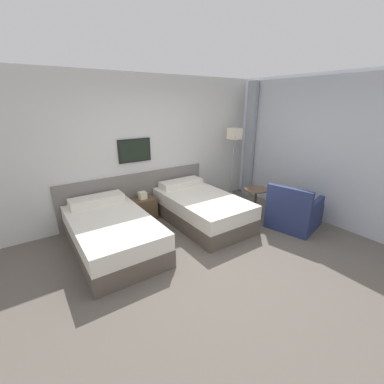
% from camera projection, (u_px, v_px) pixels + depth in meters
% --- Properties ---
extents(ground_plane, '(16.00, 16.00, 0.00)m').
position_uv_depth(ground_plane, '(219.00, 259.00, 3.80)').
color(ground_plane, '#5B544C').
extents(wall_headboard, '(10.00, 0.10, 2.70)m').
position_uv_depth(wall_headboard, '(149.00, 150.00, 5.07)').
color(wall_headboard, silver).
rests_on(wall_headboard, ground_plane).
extents(wall_window, '(0.21, 4.68, 2.70)m').
position_uv_depth(wall_window, '(331.00, 152.00, 4.66)').
color(wall_window, white).
rests_on(wall_window, ground_plane).
extents(bed_near_door, '(1.12, 1.94, 0.66)m').
position_uv_depth(bed_near_door, '(112.00, 233.00, 3.99)').
color(bed_near_door, brown).
rests_on(bed_near_door, ground_plane).
extents(bed_near_window, '(1.12, 1.94, 0.66)m').
position_uv_depth(bed_near_window, '(201.00, 208.00, 4.91)').
color(bed_near_window, brown).
rests_on(bed_near_window, ground_plane).
extents(nightstand, '(0.46, 0.34, 0.56)m').
position_uv_depth(nightstand, '(143.00, 208.00, 5.05)').
color(nightstand, brown).
rests_on(nightstand, ground_plane).
extents(floor_lamp, '(0.25, 0.25, 1.65)m').
position_uv_depth(floor_lamp, '(234.00, 140.00, 5.75)').
color(floor_lamp, '#9E9993').
rests_on(floor_lamp, ground_plane).
extents(side_table, '(0.46, 0.46, 0.60)m').
position_uv_depth(side_table, '(256.00, 197.00, 5.07)').
color(side_table, brown).
rests_on(side_table, ground_plane).
extents(armchair, '(0.99, 0.95, 0.84)m').
position_uv_depth(armchair, '(294.00, 213.00, 4.71)').
color(armchair, navy).
rests_on(armchair, ground_plane).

